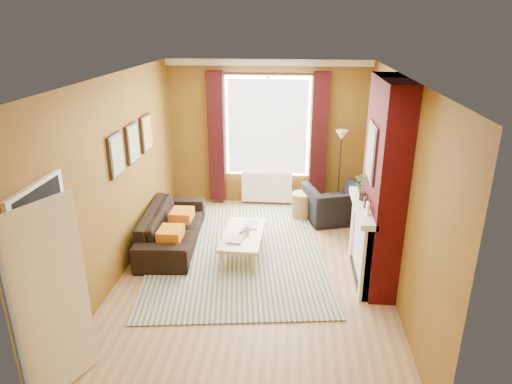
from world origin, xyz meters
TOP-DOWN VIEW (x-y plane):
  - ground at (0.00, 0.00)m, footprint 5.50×5.50m
  - room_walls at (0.64, 0.28)m, footprint 3.82×5.54m
  - striped_rug at (-0.34, 0.56)m, footprint 3.13×4.01m
  - sofa at (-1.42, 0.76)m, footprint 0.97×2.14m
  - armchair at (1.30, 1.92)m, footprint 1.24×1.16m
  - coffee_table at (-0.22, 0.43)m, footprint 0.63×1.20m
  - wicker_stool at (0.70, 2.03)m, footprint 0.39×0.39m
  - floor_lamp at (1.38, 2.40)m, footprint 0.25×0.25m
  - book_a at (-0.41, 0.22)m, footprint 0.26×0.33m
  - book_b at (-0.24, 0.72)m, footprint 0.22×0.30m
  - mug at (-0.15, 0.44)m, footprint 0.10×0.10m
  - tv_remote at (-0.22, 0.49)m, footprint 0.11×0.17m

SIDE VIEW (x-z plane):
  - ground at x=0.00m, z-range 0.00..0.00m
  - striped_rug at x=-0.34m, z-range 0.00..0.02m
  - wicker_stool at x=0.70m, z-range 0.00..0.48m
  - sofa at x=-1.42m, z-range 0.00..0.61m
  - armchair at x=1.30m, z-range 0.00..0.66m
  - coffee_table at x=-0.22m, z-range 0.16..0.55m
  - tv_remote at x=-0.22m, z-range 0.40..0.42m
  - book_b at x=-0.24m, z-range 0.40..0.42m
  - book_a at x=-0.41m, z-range 0.40..0.42m
  - mug at x=-0.15m, z-range 0.40..0.49m
  - floor_lamp at x=1.38m, z-range 0.46..2.04m
  - room_walls at x=0.64m, z-range -0.03..2.80m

